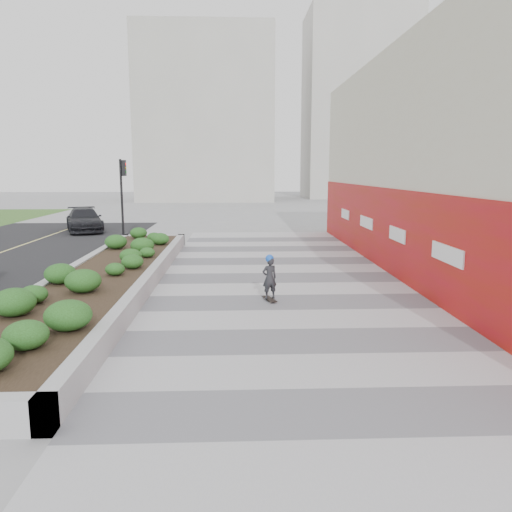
# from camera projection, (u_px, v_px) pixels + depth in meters

# --- Properties ---
(ground) EXTENTS (160.00, 160.00, 0.00)m
(ground) POSITION_uv_depth(u_px,v_px,m) (319.00, 375.00, 8.94)
(ground) COLOR gray
(ground) RESTS_ON ground
(walkway) EXTENTS (8.00, 36.00, 0.01)m
(walkway) POSITION_uv_depth(u_px,v_px,m) (298.00, 324.00, 11.90)
(walkway) COLOR #A8A8AD
(walkway) RESTS_ON ground
(building) EXTENTS (6.04, 24.08, 8.00)m
(building) POSITION_uv_depth(u_px,v_px,m) (477.00, 160.00, 17.40)
(building) COLOR beige
(building) RESTS_ON ground
(planter) EXTENTS (3.00, 18.00, 0.90)m
(planter) POSITION_uv_depth(u_px,v_px,m) (107.00, 275.00, 15.54)
(planter) COLOR #9E9EA0
(planter) RESTS_ON ground
(traffic_signal_near) EXTENTS (0.33, 0.28, 4.20)m
(traffic_signal_near) POSITION_uv_depth(u_px,v_px,m) (123.00, 188.00, 25.42)
(traffic_signal_near) COLOR black
(traffic_signal_near) RESTS_ON ground
(distant_bldg_north_l) EXTENTS (16.00, 12.00, 20.00)m
(distant_bldg_north_l) POSITION_uv_depth(u_px,v_px,m) (206.00, 118.00, 61.22)
(distant_bldg_north_l) COLOR #ADAAA3
(distant_bldg_north_l) RESTS_ON ground
(distant_bldg_north_r) EXTENTS (14.00, 10.00, 24.00)m
(distant_bldg_north_r) POSITION_uv_depth(u_px,v_px,m) (358.00, 107.00, 66.62)
(distant_bldg_north_r) COLOR #ADAAA3
(distant_bldg_north_r) RESTS_ON ground
(manhole_cover) EXTENTS (0.44, 0.44, 0.01)m
(manhole_cover) POSITION_uv_depth(u_px,v_px,m) (319.00, 324.00, 11.92)
(manhole_cover) COLOR #595654
(manhole_cover) RESTS_ON ground
(skateboarder) EXTENTS (0.50, 0.75, 1.33)m
(skateboarder) POSITION_uv_depth(u_px,v_px,m) (270.00, 278.00, 13.88)
(skateboarder) COLOR beige
(skateboarder) RESTS_ON ground
(car_dark) EXTENTS (3.48, 5.16, 1.39)m
(car_dark) POSITION_uv_depth(u_px,v_px,m) (84.00, 220.00, 30.06)
(car_dark) COLOR black
(car_dark) RESTS_ON ground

